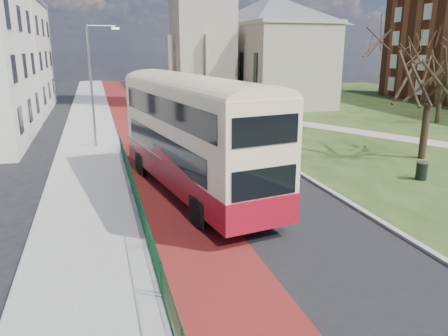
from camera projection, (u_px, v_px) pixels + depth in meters
name	position (u px, v px, depth m)	size (l,w,h in m)	color
ground	(240.00, 253.00, 14.73)	(160.00, 160.00, 0.00)	black
road_carriageway	(177.00, 137.00, 33.63)	(9.00, 120.00, 0.01)	black
bus_lane	(141.00, 139.00, 32.90)	(3.40, 120.00, 0.01)	#591414
pavement_west	(89.00, 141.00, 31.85)	(4.00, 120.00, 0.12)	gray
kerb_west	(117.00, 139.00, 32.39)	(0.25, 120.00, 0.13)	#999993
kerb_east	(226.00, 129.00, 36.71)	(0.25, 80.00, 0.13)	#999993
grass_green	(424.00, 119.00, 42.12)	(40.00, 80.00, 0.04)	#274117
pedestrian_railing	(139.00, 206.00, 17.48)	(0.07, 24.00, 1.12)	#0D391D
streetlamp	(93.00, 80.00, 28.96)	(2.13, 0.18, 8.00)	gray
bus	(193.00, 131.00, 19.87)	(5.01, 12.93, 5.28)	maroon
winter_tree_near	(434.00, 59.00, 25.44)	(7.54, 7.54, 8.62)	#2E2217
winter_tree_far	(446.00, 55.00, 37.92)	(6.99, 6.99, 8.66)	#2D2216
litter_bin	(422.00, 171.00, 22.58)	(0.74, 0.74, 0.97)	black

